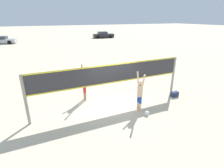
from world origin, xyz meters
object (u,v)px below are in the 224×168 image
gear_bag (175,94)px  volleyball (147,113)px  player_spiker (140,92)px  parked_car_near (103,35)px  volleyball_net (112,78)px  parked_car_mid (2,40)px  player_blocker (84,82)px

gear_bag → volleyball: bearing=-158.1°
player_spiker → gear_bag: size_ratio=4.64×
volleyball → gear_bag: size_ratio=0.50×
parked_car_near → volleyball_net: bearing=-102.7°
gear_bag → parked_car_mid: bearing=112.1°
volleyball_net → parked_car_near: size_ratio=1.70×
player_spiker → parked_car_near: size_ratio=0.42×
player_spiker → volleyball_net: bearing=45.8°
parked_car_near → parked_car_mid: 20.29m
volleyball_net → parked_car_mid: bearing=105.6°
player_blocker → volleyball: bearing=37.8°
volleyball → parked_car_mid: parked_car_mid is taller
gear_bag → volleyball_net: bearing=173.7°
volleyball_net → parked_car_near: volleyball_net is taller
player_spiker → gear_bag: 3.13m
gear_bag → parked_car_near: (7.92, 31.65, 0.48)m
volleyball → parked_car_mid: (-9.51, 31.49, 0.48)m
player_spiker → player_blocker: (-2.17, 2.40, 0.01)m
player_blocker → parked_car_mid: size_ratio=0.42×
parked_car_mid → volleyball: bearing=-61.2°
parked_car_near → gear_bag: bearing=-95.9°
parked_car_near → parked_car_mid: (-20.25, -1.30, -0.04)m
volleyball → parked_car_near: parked_car_near is taller
player_blocker → parked_car_mid: (-7.22, 28.54, -0.49)m
volleyball_net → player_blocker: volleyball_net is taller
volleyball → player_spiker: bearing=102.3°
volleyball_net → parked_car_mid: 31.07m
volleyball → gear_bag: (2.81, 1.13, 0.04)m
gear_bag → parked_car_mid: 32.76m
volleyball_net → gear_bag: volleyball_net is taller
player_blocker → parked_car_near: (13.02, 29.83, -0.45)m
volleyball → player_blocker: bearing=127.8°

